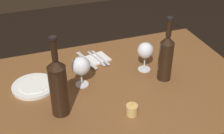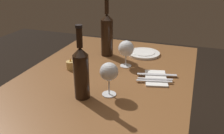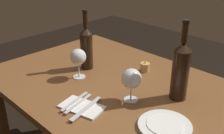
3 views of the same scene
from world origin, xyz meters
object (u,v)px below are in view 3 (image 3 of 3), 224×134
(wine_bottle_second, at_px, (181,70))
(dinner_plate, at_px, (165,126))
(wine_glass_right, at_px, (131,79))
(fork_inner, at_px, (78,103))
(votive_candle, at_px, (145,67))
(wine_bottle, at_px, (86,47))
(fork_outer, at_px, (75,101))
(wine_glass_left, at_px, (78,57))
(folded_napkin, at_px, (82,107))
(table_knife, at_px, (86,108))

(wine_bottle_second, relative_size, dinner_plate, 1.75)
(wine_glass_right, height_order, fork_inner, wine_glass_right)
(fork_inner, bearing_deg, votive_candle, 91.69)
(wine_bottle, relative_size, fork_outer, 1.88)
(wine_bottle, height_order, fork_outer, wine_bottle)
(wine_glass_left, height_order, fork_inner, wine_glass_left)
(dinner_plate, xyz_separation_m, folded_napkin, (-0.34, -0.14, -0.00))
(wine_bottle, relative_size, fork_inner, 1.88)
(fork_outer, bearing_deg, wine_bottle_second, 51.11)
(wine_bottle, height_order, folded_napkin, wine_bottle)
(wine_glass_left, distance_m, wine_glass_right, 0.35)
(votive_candle, relative_size, fork_inner, 0.38)
(folded_napkin, bearing_deg, wine_glass_right, 61.32)
(wine_glass_left, bearing_deg, wine_bottle, 119.47)
(wine_glass_left, distance_m, wine_bottle, 0.12)
(folded_napkin, height_order, table_knife, table_knife)
(wine_glass_left, relative_size, dinner_plate, 0.76)
(fork_inner, bearing_deg, wine_bottle_second, 53.56)
(wine_glass_right, height_order, wine_bottle, wine_bottle)
(folded_napkin, bearing_deg, wine_bottle, 136.60)
(wine_glass_left, distance_m, votive_candle, 0.38)
(wine_bottle_second, distance_m, dinner_plate, 0.28)
(wine_glass_left, distance_m, wine_bottle_second, 0.52)
(wine_glass_right, distance_m, dinner_plate, 0.25)
(wine_bottle, xyz_separation_m, votive_candle, (0.26, 0.20, -0.11))
(wine_glass_right, relative_size, folded_napkin, 0.74)
(wine_glass_right, xyz_separation_m, fork_inner, (-0.13, -0.20, -0.10))
(wine_glass_left, bearing_deg, folded_napkin, -36.38)
(votive_candle, bearing_deg, wine_bottle, -142.48)
(wine_glass_right, bearing_deg, folded_napkin, -118.68)
(wine_bottle, height_order, wine_bottle_second, wine_bottle_second)
(dinner_plate, xyz_separation_m, table_knife, (-0.31, -0.14, 0.00))
(fork_inner, bearing_deg, wine_glass_left, 140.53)
(dinner_plate, distance_m, table_knife, 0.34)
(wine_glass_right, relative_size, table_knife, 0.75)
(wine_bottle_second, bearing_deg, table_knife, -120.49)
(wine_bottle_second, distance_m, folded_napkin, 0.46)
(fork_inner, relative_size, fork_outer, 1.00)
(fork_inner, relative_size, table_knife, 0.85)
(wine_bottle, bearing_deg, folded_napkin, -43.40)
(fork_outer, relative_size, table_knife, 0.85)
(wine_bottle_second, xyz_separation_m, table_knife, (-0.22, -0.37, -0.13))
(wine_glass_left, height_order, folded_napkin, wine_glass_left)
(votive_candle, xyz_separation_m, table_knife, (0.07, -0.48, -0.01))
(wine_bottle_second, height_order, table_knife, wine_bottle_second)
(wine_glass_left, height_order, wine_glass_right, wine_glass_left)
(wine_glass_right, distance_m, wine_bottle_second, 0.22)
(folded_napkin, bearing_deg, table_knife, 0.00)
(wine_glass_left, relative_size, wine_glass_right, 1.02)
(wine_glass_right, distance_m, fork_outer, 0.27)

